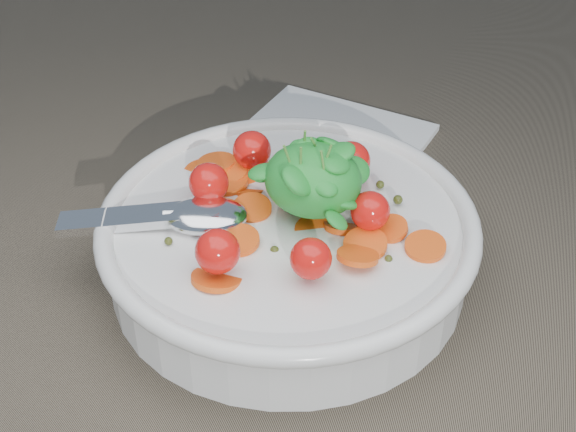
# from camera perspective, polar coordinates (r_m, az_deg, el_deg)

# --- Properties ---
(ground) EXTENTS (6.00, 6.00, 0.00)m
(ground) POSITION_cam_1_polar(r_m,az_deg,el_deg) (0.63, -1.69, -5.17)
(ground) COLOR #695D4B
(ground) RESTS_ON ground
(bowl) EXTENTS (0.31, 0.29, 0.12)m
(bowl) POSITION_cam_1_polar(r_m,az_deg,el_deg) (0.62, -0.00, -1.67)
(bowl) COLOR white
(bowl) RESTS_ON ground
(napkin) EXTENTS (0.20, 0.19, 0.01)m
(napkin) POSITION_cam_1_polar(r_m,az_deg,el_deg) (0.80, 2.93, 5.35)
(napkin) COLOR white
(napkin) RESTS_ON ground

